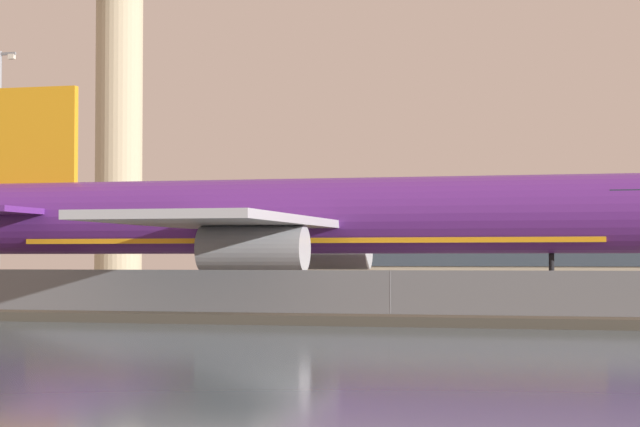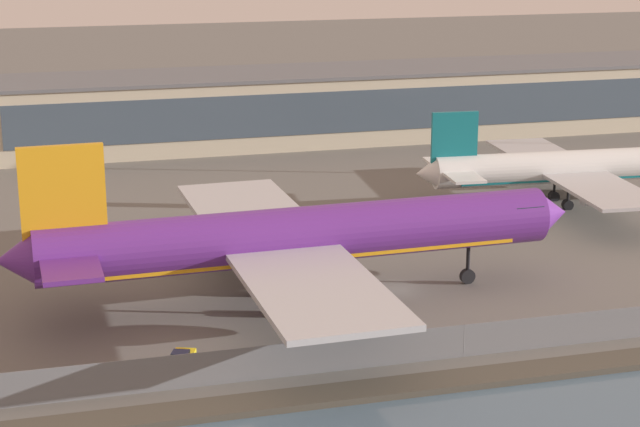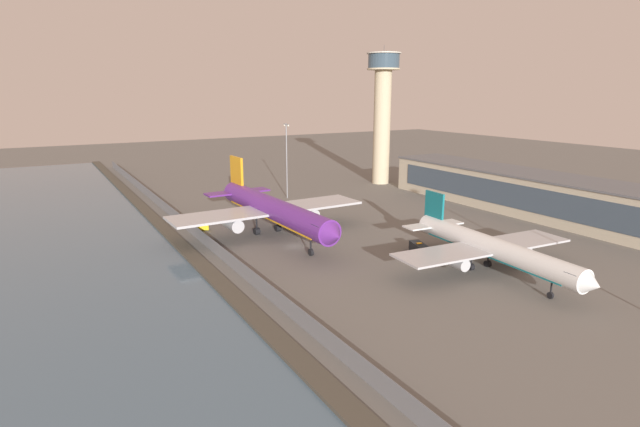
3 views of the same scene
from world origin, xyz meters
name	(u,v)px [view 1 (image 1 of 3)]	position (x,y,z in m)	size (l,w,h in m)	color
ground_plane	(443,310)	(0.00, 0.00, 0.00)	(500.00, 500.00, 0.00)	#66635E
shoreline_seawall	(371,320)	(0.00, -20.50, 0.25)	(320.00, 3.00, 0.50)	#474238
perimeter_fence	(390,296)	(0.00, -16.00, 1.35)	(280.00, 0.10, 2.71)	slate
cargo_jet_purple	(296,219)	(-9.93, -0.45, 6.01)	(52.63, 44.84, 15.74)	#602889
baggage_tug	(47,301)	(-21.86, -13.04, 0.81)	(2.61, 3.56, 1.80)	yellow
control_tower	(119,73)	(-51.50, 60.68, 26.54)	(11.62, 11.62, 46.67)	#C6B793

